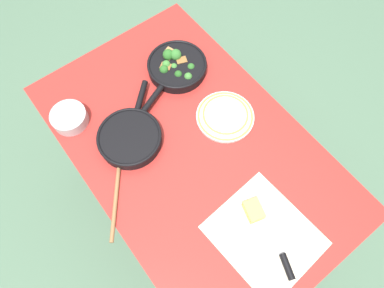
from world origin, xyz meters
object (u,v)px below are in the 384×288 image
(skillet_broccoli, at_px, (176,66))
(prep_bowl_steel, at_px, (69,118))
(grater_knife, at_px, (281,252))
(cheese_block, at_px, (254,210))
(dinner_plate_stack, at_px, (225,116))
(wooden_spoon, at_px, (118,173))
(skillet_eggs, at_px, (130,138))

(skillet_broccoli, xyz_separation_m, prep_bowl_steel, (0.06, 0.48, -0.00))
(grater_knife, bearing_deg, cheese_block, 14.92)
(grater_knife, xyz_separation_m, cheese_block, (0.16, -0.02, 0.01))
(skillet_broccoli, relative_size, dinner_plate_stack, 1.67)
(skillet_broccoli, xyz_separation_m, wooden_spoon, (-0.25, 0.45, -0.02))
(wooden_spoon, relative_size, prep_bowl_steel, 2.42)
(skillet_broccoli, distance_m, cheese_block, 0.68)
(wooden_spoon, relative_size, grater_knife, 1.37)
(skillet_broccoli, relative_size, skillet_eggs, 1.20)
(cheese_block, relative_size, prep_bowl_steel, 0.62)
(skillet_broccoli, distance_m, grater_knife, 0.85)
(dinner_plate_stack, relative_size, prep_bowl_steel, 1.65)
(cheese_block, distance_m, dinner_plate_stack, 0.40)
(wooden_spoon, relative_size, dinner_plate_stack, 1.47)
(skillet_eggs, height_order, wooden_spoon, skillet_eggs)
(prep_bowl_steel, bearing_deg, skillet_broccoli, -96.59)
(grater_knife, relative_size, prep_bowl_steel, 1.76)
(skillet_eggs, distance_m, dinner_plate_stack, 0.39)
(skillet_eggs, xyz_separation_m, grater_knife, (-0.66, -0.17, -0.02))
(cheese_block, bearing_deg, prep_bowl_steel, 24.74)
(wooden_spoon, bearing_deg, prep_bowl_steel, 43.02)
(cheese_block, bearing_deg, grater_knife, 173.65)
(skillet_broccoli, distance_m, dinner_plate_stack, 0.31)
(cheese_block, relative_size, dinner_plate_stack, 0.38)
(dinner_plate_stack, bearing_deg, prep_bowl_steel, 54.06)
(skillet_broccoli, relative_size, prep_bowl_steel, 2.76)
(skillet_broccoli, relative_size, wooden_spoon, 1.14)
(grater_knife, bearing_deg, prep_bowl_steel, 40.83)
(grater_knife, distance_m, prep_bowl_steel, 0.94)
(dinner_plate_stack, distance_m, prep_bowl_steel, 0.62)
(skillet_eggs, height_order, dinner_plate_stack, skillet_eggs)
(cheese_block, xyz_separation_m, dinner_plate_stack, (0.36, -0.17, -0.01))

